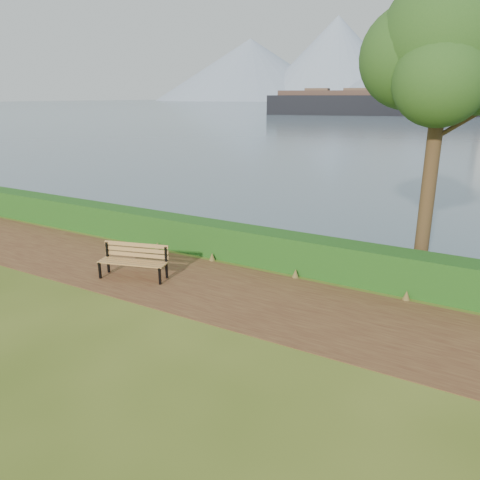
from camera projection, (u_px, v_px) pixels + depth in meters
The scene contains 6 objects.
ground at pixel (204, 292), 11.75m from camera, with size 140.00×140.00×0.00m, color #435919.
path at pixel (210, 288), 12.00m from camera, with size 40.00×3.40×0.01m, color #512A1B.
hedge at pixel (253, 245), 13.75m from camera, with size 32.00×0.85×1.00m, color #144614.
bench at pixel (134, 259), 12.54m from camera, with size 1.93×1.03×0.93m.
tree at pixel (445, 48), 11.00m from camera, with size 4.05×3.40×7.80m.
cargo_ship at pixel (415, 103), 112.18m from camera, with size 66.46×25.88×20.01m.
Camera 1 is at (6.23, -8.91, 4.73)m, focal length 35.00 mm.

